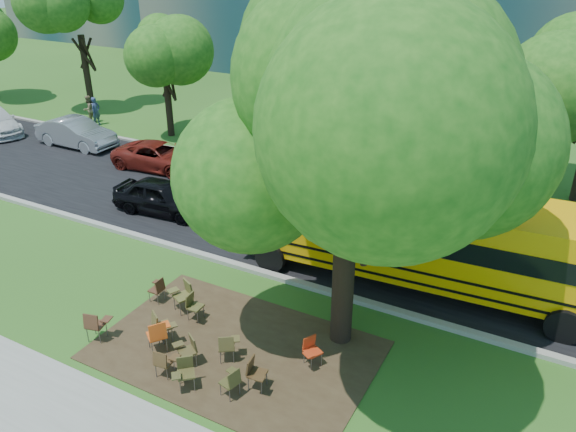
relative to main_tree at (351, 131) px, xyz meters
The scene contains 28 objects.
ground 6.63m from the main_tree, 158.81° to the right, with size 160.00×160.00×0.00m, color #2B561A.
dirt_patch 6.32m from the main_tree, 141.50° to the right, with size 7.00×4.50×0.03m, color #382819.
asphalt_road 8.69m from the main_tree, 118.84° to the left, with size 80.00×8.00×0.04m, color black.
kerb_near 6.69m from the main_tree, 150.89° to the left, with size 80.00×0.25×0.14m, color gray.
kerb_far 11.79m from the main_tree, 107.84° to the left, with size 80.00×0.25×0.14m, color gray.
bg_tree_0 19.24m from the main_tree, 142.21° to the left, with size 5.20×5.20×7.18m.
bg_tree_1 26.96m from the main_tree, 149.29° to the left, with size 6.00×6.00×8.40m.
bg_tree_2 16.95m from the main_tree, 118.97° to the left, with size 4.80×4.80×6.62m.
main_tree is the anchor object (origin of this frame).
school_bus 5.81m from the main_tree, 60.40° to the left, with size 12.26×3.43×2.96m.
chair_0 8.20m from the main_tree, 150.81° to the right, with size 0.61×0.65×0.90m.
chair_1 6.95m from the main_tree, 149.84° to the right, with size 0.77×0.61×0.92m.
chair_2 6.94m from the main_tree, 145.10° to the right, with size 0.64×0.81×0.95m.
chair_3 6.52m from the main_tree, 136.76° to the right, with size 0.71×0.56×0.83m.
chair_4 6.93m from the main_tree, 132.90° to the right, with size 0.53×0.52×0.80m.
chair_5 6.67m from the main_tree, 126.06° to the right, with size 0.56×0.71×0.82m.
chair_6 6.22m from the main_tree, 113.16° to the right, with size 0.47×0.60×0.80m.
chair_7 5.90m from the main_tree, 110.81° to the right, with size 0.56×0.56×0.84m.
chair_8 7.53m from the main_tree, 169.98° to the right, with size 0.46×0.50×0.78m.
chair_9 6.81m from the main_tree, 168.13° to the right, with size 0.78×0.62×0.95m.
chair_10 6.60m from the main_tree, 163.43° to the right, with size 0.51×0.53×0.81m.
chair_11 6.00m from the main_tree, 134.20° to the right, with size 0.55×0.69×0.83m.
chair_12 5.36m from the main_tree, 100.40° to the right, with size 0.52×0.66×0.79m.
black_car 11.12m from the main_tree, 157.07° to the left, with size 1.59×3.96×1.35m, color black.
bg_car_silver 20.48m from the main_tree, 156.32° to the left, with size 1.54×4.42×1.46m, color #939398.
bg_car_red 15.30m from the main_tree, 148.67° to the left, with size 2.05×4.45×1.24m, color #621710.
pedestrian_a 23.64m from the main_tree, 150.75° to the left, with size 0.59×0.39×1.61m, color navy.
pedestrian_b 24.31m from the main_tree, 151.31° to the left, with size 0.77×0.60×1.59m, color olive.
Camera 1 is at (7.63, -9.96, 9.42)m, focal length 35.00 mm.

